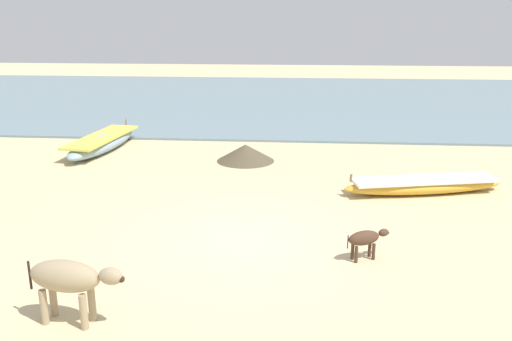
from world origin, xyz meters
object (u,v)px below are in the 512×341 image
Objects in this scene: fishing_boat_2 at (424,185)px; cow_adult_dun at (69,279)px; calf_near_dark at (365,239)px; fishing_boat_1 at (102,143)px.

fishing_boat_2 is 2.80× the size of cow_adult_dun.
calf_near_dark is (4.63, 2.55, -0.31)m from cow_adult_dun.
fishing_boat_2 is (9.91, -3.72, -0.06)m from fishing_boat_1.
calf_near_dark is (7.94, -7.80, 0.14)m from fishing_boat_1.
calf_near_dark is (-1.97, -4.08, 0.20)m from fishing_boat_2.
fishing_boat_2 reaches higher than calf_near_dark.
cow_adult_dun reaches higher than fishing_boat_2.
fishing_boat_1 is 10.88m from cow_adult_dun.
calf_near_dark is at bearing 36.55° from cow_adult_dun.
fishing_boat_2 is at bearing 52.86° from cow_adult_dun.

